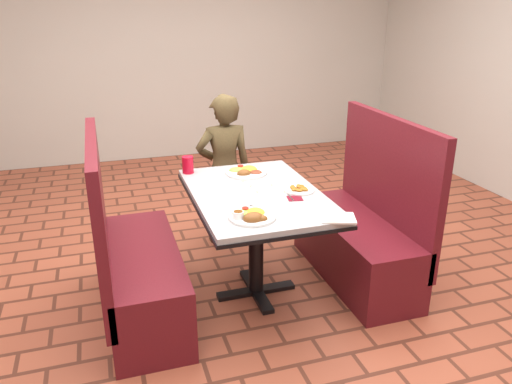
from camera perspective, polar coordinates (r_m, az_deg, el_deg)
dining_table at (r=3.24m, az=-0.00°, el=-1.59°), size 0.81×1.21×0.75m
booth_bench_left at (r=3.26m, az=-13.67°, el=-8.46°), size 0.47×1.20×1.17m
booth_bench_right at (r=3.67m, az=12.00°, el=-4.80°), size 0.47×1.20×1.17m
diner_person at (r=4.05m, az=-3.64°, el=2.50°), size 0.46×0.30×1.24m
near_dinner_plate at (r=2.80m, az=-0.53°, el=-2.50°), size 0.27×0.27×0.08m
far_dinner_plate at (r=3.55m, az=-1.15°, el=2.53°), size 0.29×0.29×0.07m
plantain_plate at (r=3.23m, az=4.97°, el=0.31°), size 0.20×0.20×0.03m
maroon_napkin at (r=3.11m, az=4.47°, el=-0.73°), size 0.11×0.11×0.00m
spoon_utensil at (r=3.12m, az=3.95°, el=-0.58°), size 0.02×0.12×0.00m
red_tumbler at (r=3.58m, az=-7.80°, el=3.10°), size 0.08×0.08×0.12m
paper_napkin at (r=2.85m, az=9.30°, el=-2.95°), size 0.23×0.20×0.01m
knife_utensil at (r=2.91m, az=0.62°, el=-2.02°), size 0.10×0.16×0.00m
fork_utensil at (r=2.80m, az=0.19°, el=-2.97°), size 0.03×0.13×0.00m
lettuce_shreds at (r=3.27m, az=0.35°, el=0.45°), size 0.28×0.32×0.00m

